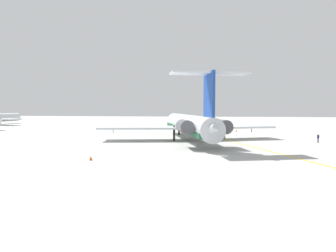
# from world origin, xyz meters

# --- Properties ---
(ground) EXTENTS (322.30, 322.30, 0.00)m
(ground) POSITION_xyz_m (0.00, 0.00, 0.00)
(ground) COLOR #ADADA8
(main_jetliner) EXTENTS (38.93, 34.88, 11.54)m
(main_jetliner) POSITION_xyz_m (1.80, 12.63, 3.15)
(main_jetliner) COLOR silver
(main_jetliner) RESTS_ON ground
(ground_crew_near_nose) EXTENTS (0.26, 0.40, 1.64)m
(ground_crew_near_nose) POSITION_xyz_m (1.22, -10.71, 1.04)
(ground_crew_near_nose) COLOR black
(ground_crew_near_nose) RESTS_ON ground
(ground_crew_near_tail) EXTENTS (0.42, 0.27, 1.70)m
(ground_crew_near_tail) POSITION_xyz_m (16.78, 32.82, 1.07)
(ground_crew_near_tail) COLOR black
(ground_crew_near_tail) RESTS_ON ground
(ground_crew_portside) EXTENTS (0.43, 0.28, 1.74)m
(ground_crew_portside) POSITION_xyz_m (24.35, -2.05, 1.10)
(ground_crew_portside) COLOR black
(ground_crew_portside) RESTS_ON ground
(safety_cone_nose) EXTENTS (0.40, 0.40, 0.55)m
(safety_cone_nose) POSITION_xyz_m (-22.01, 22.84, 0.28)
(safety_cone_nose) COLOR #EA590F
(safety_cone_nose) RESTS_ON ground
(safety_cone_wingtip) EXTENTS (0.40, 0.40, 0.55)m
(safety_cone_wingtip) POSITION_xyz_m (25.31, 1.76, 0.28)
(safety_cone_wingtip) COLOR #EA590F
(safety_cone_wingtip) RESTS_ON ground
(taxiway_centreline) EXTENTS (103.07, 38.34, 0.01)m
(taxiway_centreline) POSITION_xyz_m (2.87, 5.19, 0.00)
(taxiway_centreline) COLOR gold
(taxiway_centreline) RESTS_ON ground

